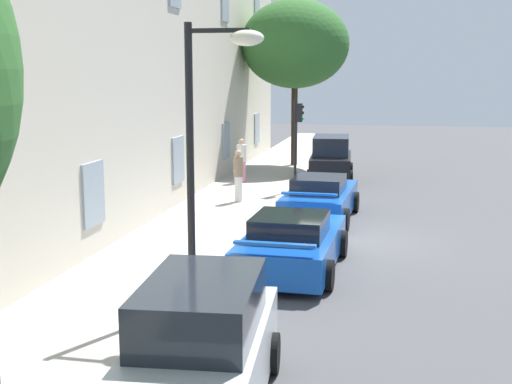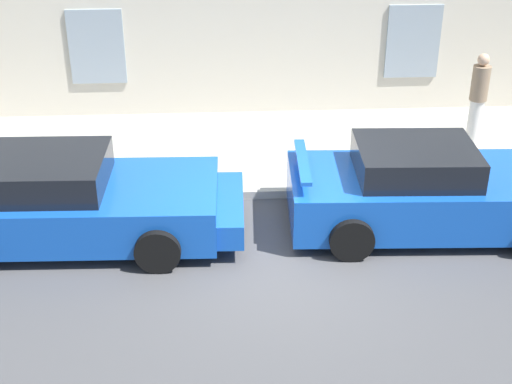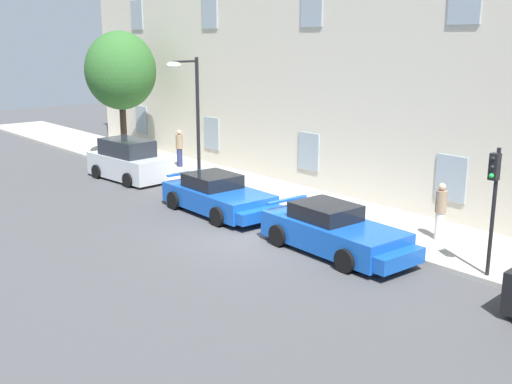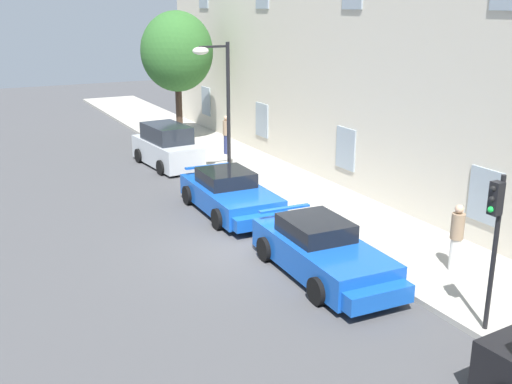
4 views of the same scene
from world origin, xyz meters
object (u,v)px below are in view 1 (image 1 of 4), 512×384
Objects in this scene: hatchback_distant at (331,161)px; tree_midblock at (295,44)px; sportscar_yellow_flank at (321,199)px; street_lamp at (214,111)px; pedestrian_bystander at (238,175)px; sportscar_red_lead at (294,243)px; hatchback_parked at (202,350)px; traffic_light at (298,129)px; pedestrian_strolling at (242,160)px.

hatchback_distant is 6.46m from tree_midblock.
sportscar_yellow_flank is 9.30m from street_lamp.
street_lamp is (-19.60, -1.45, -1.91)m from tree_midblock.
sportscar_yellow_flank is at bearing -176.97° from hatchback_distant.
pedestrian_bystander is at bearing 155.89° from hatchback_distant.
sportscar_red_lead is 6.81m from hatchback_parked.
street_lamp is at bearing 173.43° from sportscar_yellow_flank.
traffic_light is (9.35, 1.26, 1.81)m from sportscar_red_lead.
hatchback_distant is 2.29× the size of pedestrian_bystander.
hatchback_parked is 1.03× the size of hatchback_distant.
pedestrian_strolling reaches higher than hatchback_parked.
tree_midblock is at bearing 4.22° from street_lamp.
hatchback_parked is 4.68m from street_lamp.
tree_midblock reaches higher than sportscar_red_lead.
street_lamp is 3.00× the size of pedestrian_strolling.
sportscar_yellow_flank is 3.28m from pedestrian_bystander.
hatchback_parked is 1.24× the size of traffic_light.
tree_midblock reaches higher than sportscar_yellow_flank.
sportscar_red_lead is 2.79× the size of pedestrian_strolling.
sportscar_red_lead is 1.20× the size of hatchback_distant.
tree_midblock is 4.40× the size of pedestrian_strolling.
pedestrian_bystander is (1.44, 2.91, 0.44)m from sportscar_yellow_flank.
hatchback_parked is at bearing -179.58° from hatchback_distant.
hatchback_distant reaches higher than sportscar_red_lead.
hatchback_parked is (-12.27, 0.24, 0.21)m from sportscar_yellow_flank.
hatchback_distant is 0.53× the size of tree_midblock.
tree_midblock is at bearing 12.66° from sportscar_yellow_flank.
sportscar_yellow_flank is 7.12m from hatchback_distant.
street_lamp is (3.57, 0.77, 2.93)m from hatchback_parked.
pedestrian_bystander is at bearing 177.19° from tree_midblock.
pedestrian_strolling is at bearing 57.35° from traffic_light.
sportscar_red_lead is at bearing 179.69° from sportscar_yellow_flank.
traffic_light is at bearing 1.32° from street_lamp.
hatchback_parked is at bearing 178.90° from sportscar_yellow_flank.
street_lamp reaches higher than hatchback_distant.
pedestrian_bystander is (-9.46, 0.46, -4.61)m from tree_midblock.
sportscar_red_lead is 9.60m from traffic_light.
hatchback_parked is (-6.80, 0.21, 0.22)m from sportscar_red_lead.
pedestrian_strolling is (17.69, 3.47, 0.20)m from hatchback_parked.
hatchback_parked is at bearing -168.91° from pedestrian_strolling.
hatchback_parked reaches higher than sportscar_red_lead.
tree_midblock is 1.46× the size of street_lamp.
pedestrian_bystander is at bearing 146.34° from traffic_light.
pedestrian_bystander is (-5.67, 2.54, 0.19)m from hatchback_distant.
sportscar_yellow_flank is 1.22× the size of hatchback_distant.
hatchback_distant is 1.21× the size of traffic_light.
tree_midblock is at bearing 5.46° from hatchback_parked.
street_lamp is at bearing 163.24° from sportscar_red_lead.
pedestrian_bystander reaches higher than hatchback_parked.
traffic_light is (-7.03, -1.16, -3.25)m from tree_midblock.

